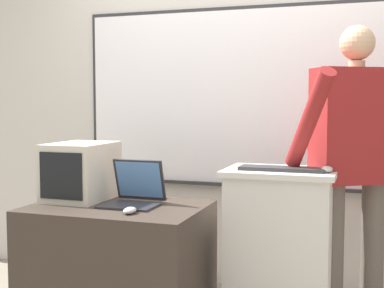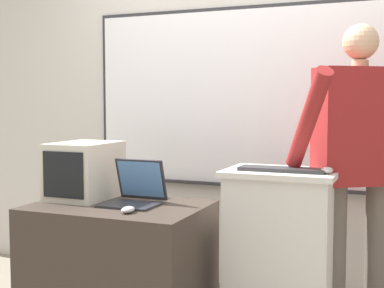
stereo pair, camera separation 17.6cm
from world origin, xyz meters
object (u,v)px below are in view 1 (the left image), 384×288
(lectern_podium, at_px, (280,251))
(computer_mouse_by_keyboard, at_px, (327,169))
(computer_mouse_by_laptop, at_px, (130,210))
(wireless_keyboard, at_px, (282,169))
(person_presenter, at_px, (355,155))
(laptop, at_px, (135,191))
(crt_monitor, at_px, (81,171))
(side_desk, at_px, (118,269))

(lectern_podium, xyz_separation_m, computer_mouse_by_keyboard, (0.25, -0.06, 0.48))
(computer_mouse_by_laptop, bearing_deg, wireless_keyboard, 28.70)
(person_presenter, height_order, laptop, person_presenter)
(computer_mouse_by_keyboard, xyz_separation_m, crt_monitor, (-1.40, -0.11, -0.06))
(laptop, distance_m, crt_monitor, 0.38)
(person_presenter, distance_m, crt_monitor, 1.57)
(wireless_keyboard, distance_m, computer_mouse_by_laptop, 0.84)
(crt_monitor, bearing_deg, lectern_podium, 8.32)
(lectern_podium, xyz_separation_m, wireless_keyboard, (0.02, -0.06, 0.47))
(laptop, height_order, computer_mouse_by_keyboard, laptop)
(laptop, relative_size, computer_mouse_by_laptop, 3.05)
(person_presenter, xyz_separation_m, crt_monitor, (-1.53, -0.34, -0.11))
(lectern_podium, distance_m, crt_monitor, 1.24)
(side_desk, relative_size, person_presenter, 0.56)
(lectern_podium, xyz_separation_m, person_presenter, (0.38, 0.17, 0.54))
(laptop, bearing_deg, computer_mouse_by_keyboard, 8.08)
(side_desk, relative_size, wireless_keyboard, 2.10)
(laptop, xyz_separation_m, wireless_keyboard, (0.80, 0.15, 0.14))
(laptop, bearing_deg, person_presenter, 17.84)
(laptop, relative_size, crt_monitor, 0.70)
(lectern_podium, relative_size, computer_mouse_by_laptop, 9.27)
(person_presenter, bearing_deg, lectern_podium, 170.67)
(side_desk, bearing_deg, computer_mouse_by_keyboard, 10.72)
(lectern_podium, distance_m, computer_mouse_by_keyboard, 0.54)
(computer_mouse_by_laptop, relative_size, computer_mouse_by_keyboard, 1.00)
(lectern_podium, distance_m, wireless_keyboard, 0.47)
(side_desk, height_order, person_presenter, person_presenter)
(person_presenter, distance_m, wireless_keyboard, 0.44)
(wireless_keyboard, xyz_separation_m, crt_monitor, (-1.16, -0.11, -0.05))
(lectern_podium, xyz_separation_m, crt_monitor, (-1.15, -0.17, 0.42))
(person_presenter, relative_size, crt_monitor, 3.93)
(lectern_podium, relative_size, person_presenter, 0.54)
(side_desk, height_order, crt_monitor, crt_monitor)
(wireless_keyboard, height_order, computer_mouse_by_keyboard, computer_mouse_by_keyboard)
(crt_monitor, bearing_deg, laptop, -5.93)
(lectern_podium, height_order, laptop, laptop)
(computer_mouse_by_keyboard, height_order, crt_monitor, crt_monitor)
(wireless_keyboard, relative_size, computer_mouse_by_keyboard, 4.57)
(side_desk, xyz_separation_m, laptop, (0.08, 0.06, 0.44))
(laptop, bearing_deg, computer_mouse_by_laptop, -71.24)
(person_presenter, bearing_deg, crt_monitor, 159.16)
(lectern_podium, height_order, wireless_keyboard, wireless_keyboard)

